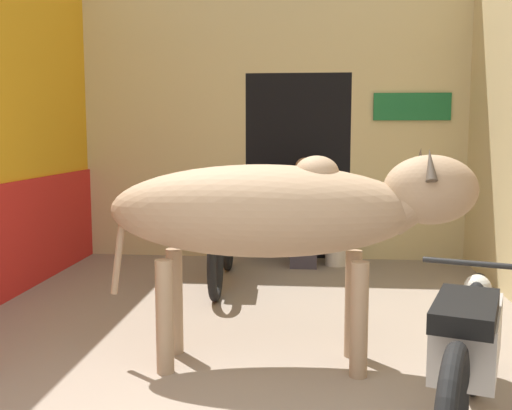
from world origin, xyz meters
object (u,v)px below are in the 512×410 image
object	(u,v)px
shopkeeper_seated	(304,209)
plastic_stool	(336,243)
cow	(285,212)
motorcycle_near	(467,352)
motorcycle_far	(222,238)

from	to	relation	value
shopkeeper_seated	plastic_stool	world-z (taller)	shopkeeper_seated
cow	plastic_stool	world-z (taller)	cow
cow	motorcycle_near	distance (m)	1.40
cow	plastic_stool	xyz separation A→B (m)	(0.46, 2.96, -0.75)
motorcycle_far	shopkeeper_seated	size ratio (longest dim) A/B	1.56
motorcycle_near	cow	bearing A→B (deg)	135.36
cow	motorcycle_far	world-z (taller)	cow
cow	shopkeeper_seated	distance (m)	2.92
cow	motorcycle_near	xyz separation A→B (m)	(0.92, -0.90, -0.54)
cow	shopkeeper_seated	xyz separation A→B (m)	(0.09, 2.90, -0.36)
cow	plastic_stool	size ratio (longest dim) A/B	4.90
shopkeeper_seated	cow	bearing A→B (deg)	-91.72
cow	motorcycle_near	bearing A→B (deg)	-44.64
shopkeeper_seated	motorcycle_far	bearing A→B (deg)	-131.87
motorcycle_far	motorcycle_near	bearing A→B (deg)	-61.06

